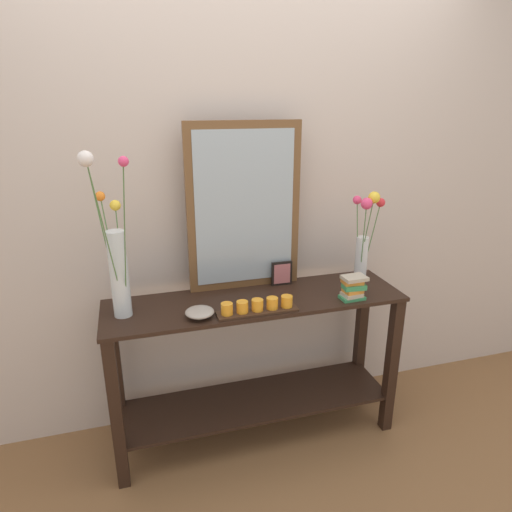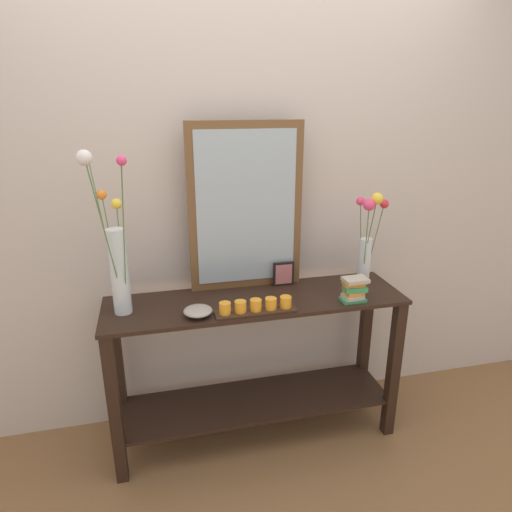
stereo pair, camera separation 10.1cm
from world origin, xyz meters
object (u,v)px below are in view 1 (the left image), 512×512
at_px(tall_vase_left, 116,259).
at_px(decorative_bowl, 200,312).
at_px(vase_right, 364,239).
at_px(picture_frame_small, 282,273).
at_px(book_stack, 353,287).
at_px(console_table, 256,354).
at_px(mirror_leaning, 244,208).
at_px(candle_tray, 257,307).

relative_size(tall_vase_left, decorative_bowl, 5.74).
height_order(vase_right, picture_frame_small, vase_right).
bearing_deg(book_stack, tall_vase_left, 173.61).
xyz_separation_m(console_table, tall_vase_left, (-0.66, -0.01, 0.61)).
relative_size(tall_vase_left, picture_frame_small, 5.82).
bearing_deg(decorative_bowl, console_table, 21.51).
relative_size(mirror_leaning, vase_right, 1.67).
xyz_separation_m(picture_frame_small, book_stack, (0.29, -0.27, -0.00)).
xyz_separation_m(console_table, vase_right, (0.62, 0.05, 0.57)).
bearing_deg(picture_frame_small, console_table, -143.55).
relative_size(tall_vase_left, candle_tray, 1.99).
bearing_deg(console_table, book_stack, -15.68).
xyz_separation_m(tall_vase_left, picture_frame_small, (0.84, 0.14, -0.22)).
relative_size(console_table, tall_vase_left, 1.96).
bearing_deg(picture_frame_small, vase_right, -10.89).
distance_m(tall_vase_left, book_stack, 1.16).
distance_m(vase_right, picture_frame_small, 0.48).
bearing_deg(decorative_bowl, vase_right, 10.64).
bearing_deg(mirror_leaning, tall_vase_left, -164.04).
height_order(tall_vase_left, picture_frame_small, tall_vase_left).
distance_m(console_table, mirror_leaning, 0.78).
bearing_deg(console_table, tall_vase_left, -179.43).
bearing_deg(candle_tray, vase_right, 17.10).
height_order(mirror_leaning, decorative_bowl, mirror_leaning).
height_order(tall_vase_left, decorative_bowl, tall_vase_left).
distance_m(candle_tray, picture_frame_small, 0.37).
height_order(mirror_leaning, picture_frame_small, mirror_leaning).
bearing_deg(console_table, mirror_leaning, 93.37).
height_order(decorative_bowl, book_stack, book_stack).
height_order(console_table, decorative_bowl, decorative_bowl).
bearing_deg(console_table, decorative_bowl, -158.49).
relative_size(console_table, mirror_leaning, 1.76).
relative_size(candle_tray, book_stack, 2.92).
bearing_deg(vase_right, console_table, -175.10).
bearing_deg(candle_tray, decorative_bowl, 174.10).
xyz_separation_m(tall_vase_left, candle_tray, (0.62, -0.14, -0.25)).
distance_m(vase_right, candle_tray, 0.72).
relative_size(mirror_leaning, book_stack, 6.45).
xyz_separation_m(vase_right, decorative_bowl, (-0.93, -0.18, -0.22)).
height_order(console_table, vase_right, vase_right).
bearing_deg(console_table, vase_right, 4.90).
bearing_deg(book_stack, candle_tray, -178.11).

